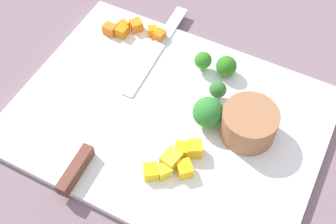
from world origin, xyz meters
TOP-DOWN VIEW (x-y plane):
  - ground_plane at (0.00, 0.00)m, footprint 4.00×4.00m
  - cutting_board at (0.00, 0.00)m, footprint 0.42×0.31m
  - prep_bowl at (0.11, 0.02)m, footprint 0.07×0.07m
  - chef_knife at (-0.07, -0.04)m, footprint 0.03×0.37m
  - carrot_dice_0 at (-0.09, 0.13)m, footprint 0.02×0.02m
  - carrot_dice_1 at (-0.12, 0.13)m, footprint 0.02×0.02m
  - carrot_dice_2 at (-0.14, 0.12)m, footprint 0.02×0.02m
  - carrot_dice_3 at (-0.15, 0.10)m, footprint 0.02×0.02m
  - carrot_dice_4 at (-0.08, 0.13)m, footprint 0.02×0.02m
  - carrot_dice_5 at (-0.14, 0.11)m, footprint 0.02×0.02m
  - pepper_dice_0 at (0.04, -0.04)m, footprint 0.02×0.02m
  - pepper_dice_1 at (0.04, -0.06)m, footprint 0.02×0.03m
  - pepper_dice_2 at (0.06, -0.04)m, footprint 0.03×0.03m
  - pepper_dice_3 at (0.02, -0.09)m, footprint 0.03×0.03m
  - pepper_dice_4 at (0.06, -0.07)m, footprint 0.03×0.03m
  - pepper_dice_5 at (0.04, -0.08)m, footprint 0.02×0.02m
  - broccoli_floret_0 at (0.01, 0.10)m, footprint 0.03×0.03m
  - broccoli_floret_1 at (0.04, 0.11)m, footprint 0.03×0.03m
  - broccoli_floret_2 at (0.05, 0.01)m, footprint 0.04×0.04m
  - broccoli_floret_3 at (0.05, 0.06)m, footprint 0.02×0.02m

SIDE VIEW (x-z plane):
  - ground_plane at x=0.00m, z-range 0.00..0.00m
  - cutting_board at x=0.00m, z-range 0.00..0.01m
  - chef_knife at x=-0.07m, z-range 0.01..0.03m
  - carrot_dice_4 at x=-0.08m, z-range 0.01..0.03m
  - carrot_dice_0 at x=-0.09m, z-range 0.01..0.03m
  - carrot_dice_2 at x=-0.14m, z-range 0.01..0.03m
  - pepper_dice_3 at x=0.02m, z-range 0.01..0.03m
  - pepper_dice_5 at x=0.04m, z-range 0.01..0.03m
  - carrot_dice_5 at x=-0.14m, z-range 0.01..0.03m
  - carrot_dice_1 at x=-0.12m, z-range 0.01..0.03m
  - carrot_dice_3 at x=-0.15m, z-range 0.01..0.03m
  - pepper_dice_4 at x=0.06m, z-range 0.01..0.03m
  - pepper_dice_0 at x=0.04m, z-range 0.01..0.03m
  - pepper_dice_1 at x=0.04m, z-range 0.01..0.03m
  - pepper_dice_2 at x=0.06m, z-range 0.01..0.03m
  - broccoli_floret_1 at x=0.04m, z-range 0.01..0.04m
  - broccoli_floret_3 at x=0.05m, z-range 0.01..0.05m
  - broccoli_floret_0 at x=0.01m, z-range 0.01..0.05m
  - prep_bowl at x=0.11m, z-range 0.01..0.06m
  - broccoli_floret_2 at x=0.05m, z-range 0.01..0.06m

